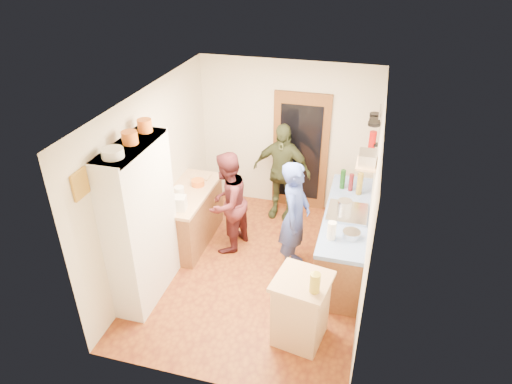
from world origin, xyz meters
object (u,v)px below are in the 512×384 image
at_px(right_counter_base, 344,240).
at_px(person_left, 230,202).
at_px(hutch_body, 141,224).
at_px(island_base, 300,311).
at_px(person_hob, 296,219).
at_px(person_back, 282,172).

relative_size(right_counter_base, person_left, 1.36).
relative_size(hutch_body, island_base, 2.56).
height_order(right_counter_base, person_hob, person_hob).
bearing_deg(island_base, person_back, 107.01).
xyz_separation_m(island_base, person_hob, (-0.32, 1.32, 0.42)).
bearing_deg(hutch_body, person_left, 58.70).
relative_size(hutch_body, right_counter_base, 1.00).
xyz_separation_m(island_base, person_back, (-0.82, 2.67, 0.42)).
bearing_deg(hutch_body, person_hob, 29.25).
relative_size(island_base, person_hob, 0.51).
height_order(right_counter_base, person_left, person_left).
height_order(person_left, person_back, person_back).
bearing_deg(person_left, person_hob, 90.99).
bearing_deg(right_counter_base, person_hob, -157.62).
height_order(right_counter_base, island_base, island_base).
distance_m(island_base, person_hob, 1.42).
height_order(island_base, person_hob, person_hob).
bearing_deg(person_left, person_back, 167.27).
xyz_separation_m(island_base, person_left, (-1.37, 1.57, 0.38)).
bearing_deg(person_hob, hutch_body, 124.24).
height_order(hutch_body, person_left, hutch_body).
bearing_deg(person_left, island_base, 55.27).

